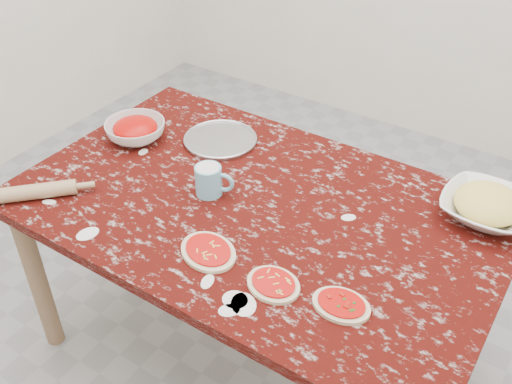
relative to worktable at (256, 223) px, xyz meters
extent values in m
plane|color=gray|center=(0.00, 0.00, -0.67)|extent=(4.00, 4.00, 0.00)
cube|color=#340705|center=(0.00, 0.00, 0.06)|extent=(1.60, 1.00, 0.04)
cube|color=#84604B|center=(0.00, 0.00, 0.00)|extent=(1.50, 0.90, 0.08)
cylinder|color=#84604B|center=(-0.72, -0.42, -0.31)|extent=(0.07, 0.07, 0.71)
cylinder|color=#84604B|center=(-0.72, 0.42, -0.31)|extent=(0.07, 0.07, 0.71)
cylinder|color=#84604B|center=(0.72, 0.42, -0.31)|extent=(0.07, 0.07, 0.71)
cylinder|color=#B2B2B7|center=(-0.33, 0.25, 0.09)|extent=(0.34, 0.34, 0.01)
imported|color=white|center=(-0.61, 0.09, 0.12)|extent=(0.29, 0.29, 0.07)
imported|color=white|center=(0.65, 0.35, 0.12)|extent=(0.29, 0.29, 0.07)
cylinder|color=#71B7D3|center=(-0.17, -0.04, 0.14)|extent=(0.09, 0.09, 0.11)
torus|color=#71B7D3|center=(-0.12, -0.02, 0.14)|extent=(0.07, 0.04, 0.07)
cylinder|color=silver|center=(-0.17, -0.04, 0.17)|extent=(0.07, 0.07, 0.01)
ellipsoid|color=beige|center=(0.01, -0.28, 0.09)|extent=(0.23, 0.20, 0.01)
ellipsoid|color=red|center=(0.01, -0.28, 0.10)|extent=(0.19, 0.17, 0.00)
ellipsoid|color=beige|center=(0.25, -0.29, 0.09)|extent=(0.18, 0.15, 0.01)
ellipsoid|color=red|center=(0.25, -0.29, 0.10)|extent=(0.14, 0.13, 0.00)
ellipsoid|color=beige|center=(0.44, -0.25, 0.09)|extent=(0.17, 0.13, 0.01)
ellipsoid|color=red|center=(0.44, -0.25, 0.10)|extent=(0.14, 0.11, 0.00)
cylinder|color=tan|center=(-0.63, -0.38, 0.11)|extent=(0.22, 0.22, 0.05)
camera|label=1|loc=(0.84, -1.27, 1.28)|focal=40.87mm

